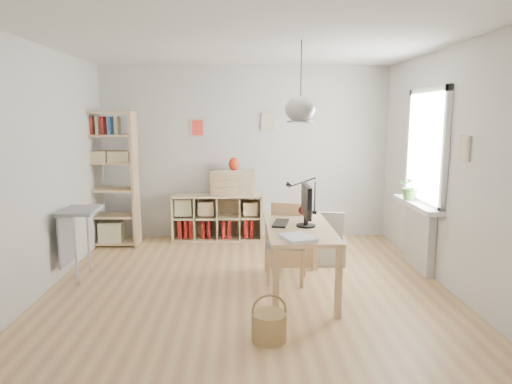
{
  "coord_description": "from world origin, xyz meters",
  "views": [
    {
      "loc": [
        -0.07,
        -4.97,
        1.93
      ],
      "look_at": [
        0.1,
        0.3,
        1.05
      ],
      "focal_mm": 32.0,
      "sensor_mm": 36.0,
      "label": 1
    }
  ],
  "objects_px": {
    "tall_bookshelf": "(109,174)",
    "desk": "(298,234)",
    "storage_chest": "(323,246)",
    "drawer_chest": "(233,183)",
    "cube_shelf": "(216,221)",
    "monitor": "(306,203)",
    "chair": "(288,237)"
  },
  "relations": [
    {
      "from": "tall_bookshelf",
      "to": "desk",
      "type": "bearing_deg",
      "value": -37.01
    },
    {
      "from": "desk",
      "to": "storage_chest",
      "type": "relative_size",
      "value": 1.99
    },
    {
      "from": "desk",
      "to": "drawer_chest",
      "type": "xyz_separation_m",
      "value": [
        -0.76,
        2.19,
        0.25
      ]
    },
    {
      "from": "cube_shelf",
      "to": "tall_bookshelf",
      "type": "distance_m",
      "value": 1.77
    },
    {
      "from": "cube_shelf",
      "to": "monitor",
      "type": "bearing_deg",
      "value": -64.16
    },
    {
      "from": "storage_chest",
      "to": "drawer_chest",
      "type": "xyz_separation_m",
      "value": [
        -1.23,
        1.12,
        0.7
      ]
    },
    {
      "from": "tall_bookshelf",
      "to": "drawer_chest",
      "type": "relative_size",
      "value": 3.0
    },
    {
      "from": "chair",
      "to": "drawer_chest",
      "type": "bearing_deg",
      "value": 122.32
    },
    {
      "from": "monitor",
      "to": "drawer_chest",
      "type": "distance_m",
      "value": 2.38
    },
    {
      "from": "monitor",
      "to": "storage_chest",
      "type": "bearing_deg",
      "value": 70.88
    },
    {
      "from": "desk",
      "to": "chair",
      "type": "bearing_deg",
      "value": 101.19
    },
    {
      "from": "chair",
      "to": "storage_chest",
      "type": "relative_size",
      "value": 1.2
    },
    {
      "from": "monitor",
      "to": "chair",
      "type": "bearing_deg",
      "value": 110.46
    },
    {
      "from": "desk",
      "to": "monitor",
      "type": "height_order",
      "value": "monitor"
    },
    {
      "from": "drawer_chest",
      "to": "cube_shelf",
      "type": "bearing_deg",
      "value": 175.98
    },
    {
      "from": "cube_shelf",
      "to": "desk",
      "type": "bearing_deg",
      "value": -65.39
    },
    {
      "from": "storage_chest",
      "to": "cube_shelf",
      "type": "bearing_deg",
      "value": 150.84
    },
    {
      "from": "desk",
      "to": "storage_chest",
      "type": "distance_m",
      "value": 1.25
    },
    {
      "from": "tall_bookshelf",
      "to": "drawer_chest",
      "type": "height_order",
      "value": "tall_bookshelf"
    },
    {
      "from": "desk",
      "to": "chair",
      "type": "relative_size",
      "value": 1.66
    },
    {
      "from": "tall_bookshelf",
      "to": "storage_chest",
      "type": "height_order",
      "value": "tall_bookshelf"
    },
    {
      "from": "tall_bookshelf",
      "to": "chair",
      "type": "bearing_deg",
      "value": -31.98
    },
    {
      "from": "chair",
      "to": "storage_chest",
      "type": "xyz_separation_m",
      "value": [
        0.55,
        0.69,
        -0.31
      ]
    },
    {
      "from": "cube_shelf",
      "to": "storage_chest",
      "type": "relative_size",
      "value": 1.86
    },
    {
      "from": "chair",
      "to": "cube_shelf",
      "type": "bearing_deg",
      "value": 128.78
    },
    {
      "from": "storage_chest",
      "to": "drawer_chest",
      "type": "height_order",
      "value": "drawer_chest"
    },
    {
      "from": "desk",
      "to": "cube_shelf",
      "type": "height_order",
      "value": "desk"
    },
    {
      "from": "tall_bookshelf",
      "to": "cube_shelf",
      "type": "bearing_deg",
      "value": 10.19
    },
    {
      "from": "desk",
      "to": "tall_bookshelf",
      "type": "xyz_separation_m",
      "value": [
        -2.59,
        1.95,
        0.43
      ]
    },
    {
      "from": "cube_shelf",
      "to": "chair",
      "type": "distance_m",
      "value": 2.09
    },
    {
      "from": "storage_chest",
      "to": "monitor",
      "type": "height_order",
      "value": "monitor"
    },
    {
      "from": "storage_chest",
      "to": "drawer_chest",
      "type": "bearing_deg",
      "value": 146.34
    }
  ]
}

